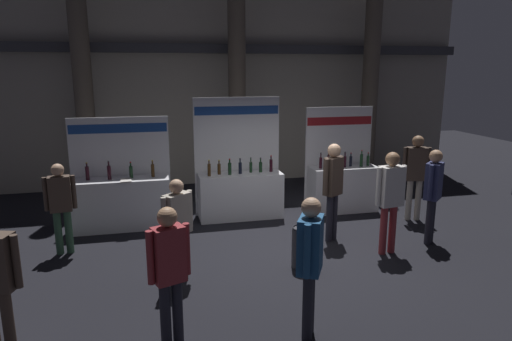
# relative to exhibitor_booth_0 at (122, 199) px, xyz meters

# --- Properties ---
(ground_plane) EXTENTS (26.56, 26.56, 0.00)m
(ground_plane) POSITION_rel_exhibitor_booth_0_xyz_m (2.83, -1.90, -0.60)
(ground_plane) COLOR black
(hall_colonnade) EXTENTS (13.28, 1.32, 6.67)m
(hall_colonnade) POSITION_rel_exhibitor_booth_0_xyz_m (2.83, 3.25, 2.70)
(hall_colonnade) COLOR gray
(hall_colonnade) RESTS_ON ground_plane
(exhibitor_booth_0) EXTENTS (1.96, 0.70, 2.21)m
(exhibitor_booth_0) POSITION_rel_exhibitor_booth_0_xyz_m (0.00, 0.00, 0.00)
(exhibitor_booth_0) COLOR white
(exhibitor_booth_0) RESTS_ON ground_plane
(exhibitor_booth_1) EXTENTS (1.87, 0.66, 2.57)m
(exhibitor_booth_1) POSITION_rel_exhibitor_booth_0_xyz_m (2.44, 0.12, 0.02)
(exhibitor_booth_1) COLOR white
(exhibitor_booth_1) RESTS_ON ground_plane
(exhibitor_booth_2) EXTENTS (1.58, 0.66, 2.32)m
(exhibitor_booth_2) POSITION_rel_exhibitor_booth_0_xyz_m (4.78, 0.08, 0.01)
(exhibitor_booth_2) COLOR white
(exhibitor_booth_2) RESTS_ON ground_plane
(trash_bin) EXTENTS (0.38, 0.38, 0.68)m
(trash_bin) POSITION_rel_exhibitor_booth_0_xyz_m (2.94, -2.61, -0.25)
(trash_bin) COLOR #38383D
(trash_bin) RESTS_ON ground_plane
(visitor_0) EXTENTS (0.47, 0.41, 1.59)m
(visitor_0) POSITION_rel_exhibitor_booth_0_xyz_m (0.95, -2.67, 0.34)
(visitor_0) COLOR #33563D
(visitor_0) RESTS_ON ground_plane
(visitor_1) EXTENTS (0.52, 0.25, 1.60)m
(visitor_1) POSITION_rel_exhibitor_booth_0_xyz_m (-0.93, -1.14, 0.34)
(visitor_1) COLOR #33563D
(visitor_1) RESTS_ON ground_plane
(visitor_2) EXTENTS (0.48, 0.32, 1.69)m
(visitor_2) POSITION_rel_exhibitor_booth_0_xyz_m (0.76, -4.30, 0.40)
(visitor_2) COLOR #23232D
(visitor_2) RESTS_ON ground_plane
(visitor_3) EXTENTS (0.56, 0.32, 1.81)m
(visitor_3) POSITION_rel_exhibitor_booth_0_xyz_m (5.98, -0.91, 0.50)
(visitor_3) COLOR #ADA393
(visitor_3) RESTS_ON ground_plane
(visitor_5) EXTENTS (0.41, 0.51, 1.73)m
(visitor_5) POSITION_rel_exhibitor_booth_0_xyz_m (2.36, -4.46, 0.45)
(visitor_5) COLOR #23232D
(visitor_5) RESTS_ON ground_plane
(visitor_6) EXTENTS (0.42, 0.41, 1.75)m
(visitor_6) POSITION_rel_exhibitor_booth_0_xyz_m (5.55, -2.14, 0.45)
(visitor_6) COLOR #23232D
(visitor_6) RESTS_ON ground_plane
(visitor_7) EXTENTS (0.46, 0.36, 1.84)m
(visitor_7) POSITION_rel_exhibitor_booth_0_xyz_m (3.83, -1.61, 0.50)
(visitor_7) COLOR #23232D
(visitor_7) RESTS_ON ground_plane
(visitor_8) EXTENTS (0.58, 0.30, 1.80)m
(visitor_8) POSITION_rel_exhibitor_booth_0_xyz_m (4.55, -2.41, 0.49)
(visitor_8) COLOR maroon
(visitor_8) RESTS_ON ground_plane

